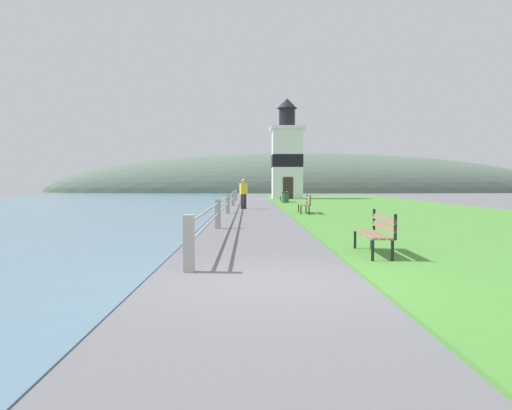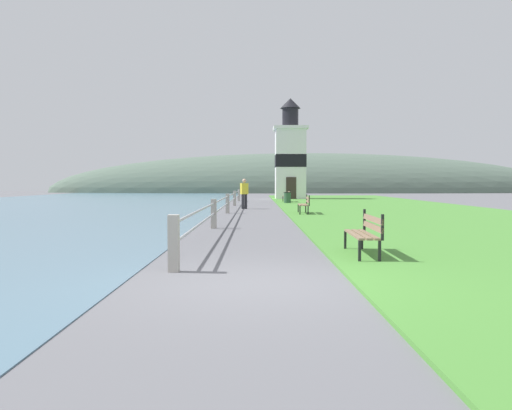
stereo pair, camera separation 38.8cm
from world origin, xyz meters
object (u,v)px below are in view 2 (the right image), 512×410
at_px(park_bench_far, 287,195).
at_px(lighthouse, 290,157).
at_px(person_strolling, 244,193).
at_px(park_bench_near, 365,231).
at_px(park_bench_midway, 305,203).
at_px(trash_bin, 287,198).

relative_size(park_bench_far, lighthouse, 0.19).
xyz_separation_m(lighthouse, person_strolling, (-3.79, -16.66, -2.89)).
height_order(park_bench_near, park_bench_far, same).
distance_m(park_bench_midway, lighthouse, 22.08).
bearing_deg(person_strolling, trash_bin, -51.18).
relative_size(lighthouse, person_strolling, 5.26).
bearing_deg(person_strolling, park_bench_far, -46.89).
relative_size(park_bench_midway, person_strolling, 1.09).
height_order(park_bench_near, trash_bin, park_bench_near).
distance_m(park_bench_near, lighthouse, 35.50).
bearing_deg(park_bench_near, trash_bin, -88.43).
bearing_deg(park_bench_midway, park_bench_far, -87.97).
relative_size(park_bench_midway, lighthouse, 0.21).
bearing_deg(park_bench_midway, person_strolling, -57.53).
height_order(park_bench_near, person_strolling, person_strolling).
height_order(park_bench_midway, park_bench_far, same).
relative_size(lighthouse, trash_bin, 10.88).
distance_m(park_bench_near, trash_bin, 25.57).
bearing_deg(park_bench_far, park_bench_near, 87.97).
bearing_deg(trash_bin, lighthouse, 84.95).
bearing_deg(lighthouse, park_bench_midway, -92.07).
xyz_separation_m(park_bench_near, person_strolling, (-2.91, 18.67, 0.40)).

